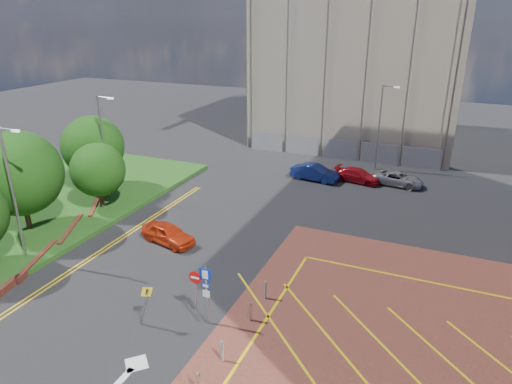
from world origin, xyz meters
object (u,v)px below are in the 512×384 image
Objects in this scene: sign_cluster at (202,288)px; tree_c at (98,170)px; lamp_left_near at (13,189)px; car_silver_back at (398,179)px; car_red_back at (358,175)px; warning_sign at (146,301)px; tree_b at (19,173)px; car_red_left at (168,234)px; tree_d at (93,147)px; lamp_back at (380,125)px; car_blue_back at (315,173)px; lamp_left_far at (104,143)px.

tree_c is at bearing 146.84° from sign_cluster.
lamp_left_near reaches higher than car_silver_back.
car_red_back is at bearing 104.88° from car_silver_back.
lamp_left_near is (1.08, -8.00, 1.47)m from tree_c.
car_silver_back is (8.53, 24.60, -0.83)m from warning_sign.
car_red_left is (9.63, 2.34, -3.57)m from tree_b.
tree_d reaches higher than tree_c.
lamp_back is at bearing 36.09° from tree_d.
car_blue_back is 7.16m from car_silver_back.
tree_b is 1.57× the size of car_silver_back.
lamp_left_near is 24.25m from car_blue_back.
tree_c is (2.00, 5.00, -1.04)m from tree_b.
car_red_back is at bearing -66.59° from car_blue_back.
sign_cluster is 0.74× the size of car_blue_back.
car_silver_back is at bearing 26.08° from tree_d.
lamp_left_near is 1.00× the size of lamp_back.
lamp_left_near reaches higher than warning_sign.
car_silver_back is at bearing 49.62° from lamp_left_near.
tree_b is at bearing -111.80° from tree_c.
tree_b reaches higher than car_silver_back.
tree_d is 12.46m from car_red_left.
tree_c is 1.18× the size of car_red_back.
tree_b is 29.48m from car_silver_back.
lamp_back reaches higher than warning_sign.
tree_c reaches higher than warning_sign.
tree_c reaches higher than car_silver_back.
lamp_left_far reaches higher than car_blue_back.
lamp_left_near is 13.04m from sign_cluster.
tree_b is 1.63× the size of car_red_back.
lamp_left_far reaches higher than car_red_back.
car_blue_back reaches higher than car_red_left.
tree_b reaches higher than sign_cluster.
tree_d is 22.66m from car_red_back.
lamp_back is 1.86× the size of car_blue_back.
lamp_left_far reaches higher than tree_c.
lamp_back is 2.05× the size of car_red_left.
lamp_left_far reaches higher than car_silver_back.
tree_d is 19.01m from car_blue_back.
lamp_left_far is (-0.92, 2.00, 1.47)m from tree_c.
lamp_left_far is at bearing 133.74° from car_red_back.
lamp_back is at bearing 82.03° from sign_cluster.
tree_c is at bearing 141.76° from car_blue_back.
warning_sign is (-6.09, -28.33, -2.93)m from lamp_back.
tree_b reaches higher than car_red_left.
lamp_left_near is at bearing 142.74° from car_red_left.
lamp_left_far reaches higher than sign_cluster.
tree_c is 0.61× the size of lamp_back.
lamp_left_far is 21.55m from car_red_back.
car_red_back is (3.64, 1.04, -0.11)m from car_blue_back.
lamp_left_near is 11.14m from warning_sign.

